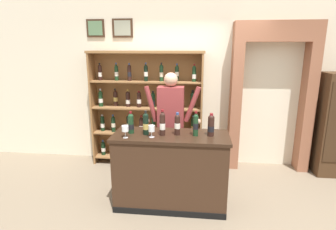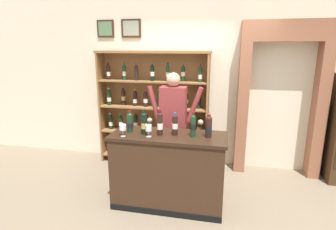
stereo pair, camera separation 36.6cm
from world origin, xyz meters
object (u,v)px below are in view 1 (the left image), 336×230
at_px(wine_shelf, 147,107).
at_px(tasting_bottle_grappa, 211,125).
at_px(tasting_counter, 171,170).
at_px(tasting_bottle_rosso, 177,124).
at_px(tasting_bottle_chianti, 131,123).
at_px(wine_glass_center, 125,129).
at_px(wine_glass_right, 152,129).
at_px(tasting_bottle_riserva, 162,123).
at_px(tasting_bottle_prosecco, 146,124).
at_px(shopkeeper, 171,117).
at_px(tasting_bottle_vin_santo, 196,124).

relative_size(wine_shelf, tasting_bottle_grappa, 6.90).
xyz_separation_m(tasting_counter, tasting_bottle_rosso, (0.08, 0.00, 0.63)).
xyz_separation_m(wine_shelf, tasting_bottle_grappa, (1.05, -1.31, 0.08)).
distance_m(tasting_bottle_chianti, wine_glass_center, 0.19).
bearing_deg(wine_glass_right, tasting_counter, 29.52).
bearing_deg(wine_glass_center, tasting_bottle_chianti, 82.46).
relative_size(wine_shelf, tasting_bottle_riserva, 6.02).
xyz_separation_m(tasting_bottle_rosso, wine_glass_center, (-0.62, -0.18, -0.03)).
bearing_deg(wine_glass_right, tasting_bottle_riserva, 35.67).
bearing_deg(wine_glass_right, tasting_bottle_grappa, 10.16).
relative_size(tasting_bottle_chianti, tasting_bottle_prosecco, 0.92).
height_order(wine_shelf, tasting_bottle_grappa, wine_shelf).
distance_m(tasting_bottle_grappa, wine_glass_right, 0.73).
distance_m(shopkeeper, tasting_bottle_chianti, 0.77).
xyz_separation_m(tasting_bottle_vin_santo, wine_glass_right, (-0.53, -0.11, -0.04)).
relative_size(shopkeeper, wine_glass_right, 11.31).
bearing_deg(tasting_bottle_vin_santo, wine_glass_right, -168.07).
xyz_separation_m(tasting_bottle_rosso, tasting_bottle_vin_santo, (0.23, -0.01, 0.01)).
distance_m(tasting_bottle_chianti, tasting_bottle_riserva, 0.41).
bearing_deg(shopkeeper, wine_shelf, 125.26).
bearing_deg(tasting_bottle_vin_santo, shopkeeper, 120.28).
bearing_deg(tasting_bottle_riserva, tasting_bottle_grappa, 3.96).
bearing_deg(tasting_bottle_vin_santo, wine_shelf, 122.93).
xyz_separation_m(tasting_bottle_chianti, tasting_bottle_riserva, (0.41, -0.04, 0.02)).
relative_size(wine_shelf, wine_glass_center, 13.07).
bearing_deg(wine_shelf, tasting_bottle_grappa, -51.36).
distance_m(tasting_bottle_prosecco, tasting_bottle_grappa, 0.81).
bearing_deg(tasting_bottle_rosso, tasting_bottle_vin_santo, -3.51).
xyz_separation_m(tasting_bottle_vin_santo, wine_glass_center, (-0.85, -0.17, -0.04)).
height_order(shopkeeper, tasting_bottle_riserva, shopkeeper).
height_order(tasting_bottle_chianti, tasting_bottle_prosecco, tasting_bottle_prosecco).
bearing_deg(tasting_bottle_grappa, tasting_bottle_riserva, -176.04).
bearing_deg(tasting_bottle_chianti, wine_glass_center, -97.54).
distance_m(wine_shelf, wine_glass_right, 1.48).
distance_m(shopkeeper, tasting_bottle_vin_santo, 0.74).
distance_m(wine_shelf, tasting_bottle_chianti, 1.31).
distance_m(tasting_bottle_vin_santo, tasting_bottle_grappa, 0.19).
bearing_deg(tasting_bottle_riserva, shopkeeper, 86.66).
distance_m(wine_shelf, tasting_bottle_prosecco, 1.36).
xyz_separation_m(shopkeeper, tasting_bottle_vin_santo, (0.37, -0.64, 0.08)).
relative_size(tasting_counter, tasting_bottle_grappa, 5.08).
bearing_deg(tasting_bottle_vin_santo, tasting_counter, 177.48).
distance_m(wine_shelf, shopkeeper, 0.84).
bearing_deg(tasting_bottle_prosecco, wine_glass_right, -47.88).
distance_m(tasting_bottle_vin_santo, wine_glass_center, 0.87).
xyz_separation_m(tasting_bottle_chianti, tasting_bottle_vin_santo, (0.82, -0.02, 0.02)).
bearing_deg(shopkeeper, tasting_bottle_vin_santo, -59.72).
distance_m(shopkeeper, tasting_bottle_rosso, 0.64).
distance_m(tasting_bottle_riserva, wine_glass_center, 0.46).
height_order(wine_shelf, tasting_bottle_prosecco, wine_shelf).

